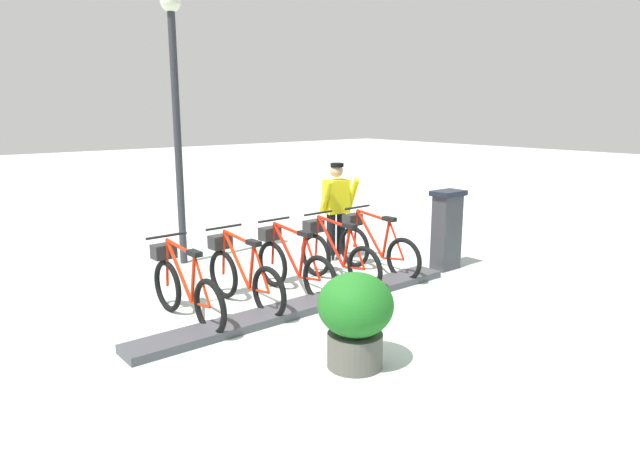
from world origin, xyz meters
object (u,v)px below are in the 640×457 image
bike_docked_1 (336,255)px  payment_kiosk (447,229)px  bike_docked_0 (374,246)px  worker_near_rack (336,208)px  bike_docked_4 (184,287)px  lamp_post (175,93)px  planter_bush (355,315)px  bike_docked_3 (242,275)px  bike_docked_2 (292,264)px

bike_docked_1 → payment_kiosk: bearing=-107.2°
bike_docked_0 → worker_near_rack: bearing=-2.8°
bike_docked_4 → lamp_post: 3.60m
payment_kiosk → bike_docked_4: bearing=82.4°
worker_near_rack → planter_bush: (-3.19, 2.53, -0.37)m
bike_docked_1 → bike_docked_3: bearing=90.0°
bike_docked_1 → bike_docked_3: same height
lamp_post → planter_bush: 5.21m
bike_docked_3 → planter_bush: bike_docked_3 is taller
payment_kiosk → worker_near_rack: (1.54, 1.00, 0.24)m
payment_kiosk → bike_docked_0: bearing=61.3°
bike_docked_0 → bike_docked_2: size_ratio=1.00×
payment_kiosk → bike_docked_4: payment_kiosk is taller
worker_near_rack → lamp_post: size_ratio=0.38×
payment_kiosk → bike_docked_1: size_ratio=0.74×
bike_docked_0 → planter_bush: size_ratio=1.77×
payment_kiosk → bike_docked_0: payment_kiosk is taller
bike_docked_0 → bike_docked_1: same height
planter_bush → bike_docked_0: bearing=-48.1°
bike_docked_3 → lamp_post: (2.45, -0.37, 2.36)m
bike_docked_2 → worker_near_rack: bearing=-59.9°
bike_docked_2 → planter_bush: bike_docked_2 is taller
worker_near_rack → bike_docked_1: bearing=138.4°
bike_docked_4 → bike_docked_0: bearing=-90.0°
bike_docked_2 → bike_docked_3: 0.81m
bike_docked_4 → lamp_post: (2.45, -1.18, 2.36)m
planter_bush → bike_docked_3: bearing=-1.4°
bike_docked_1 → planter_bush: 2.79m
planter_bush → payment_kiosk: bearing=-64.8°
bike_docked_1 → bike_docked_4: same height
bike_docked_3 → bike_docked_0: bearing=-90.0°
bike_docked_1 → worker_near_rack: 1.38m
bike_docked_0 → worker_near_rack: 1.08m
bike_docked_0 → bike_docked_4: 3.24m
bike_docked_0 → bike_docked_2: 1.62m
bike_docked_4 → payment_kiosk: bearing=-97.6°
bike_docked_2 → bike_docked_0: bearing=-90.0°
bike_docked_1 → bike_docked_2: (0.00, 0.81, 0.00)m
payment_kiosk → bike_docked_0: size_ratio=0.74×
payment_kiosk → planter_bush: (-1.66, 3.53, -0.12)m
payment_kiosk → worker_near_rack: worker_near_rack is taller
bike_docked_0 → bike_docked_4: same height
payment_kiosk → planter_bush: bearing=115.2°
payment_kiosk → lamp_post: (3.02, 3.11, 2.13)m
bike_docked_2 → worker_near_rack: worker_near_rack is taller
bike_docked_2 → lamp_post: (2.45, 0.44, 2.36)m
bike_docked_4 → bike_docked_3: bearing=-90.0°
bike_docked_1 → planter_bush: bearing=143.1°
bike_docked_2 → bike_docked_3: (0.00, 0.81, 0.00)m
bike_docked_2 → payment_kiosk: bearing=-102.1°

